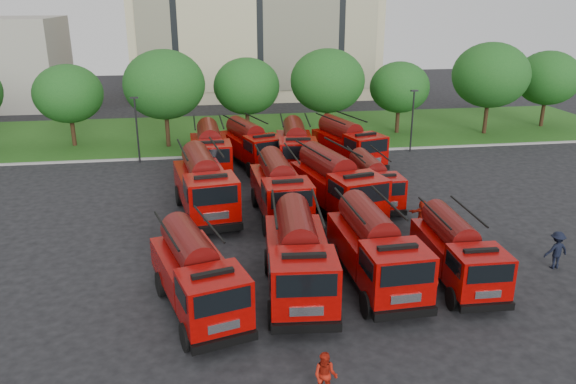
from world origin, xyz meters
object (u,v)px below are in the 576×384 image
fire_truck_4 (204,185)px  fire_truck_6 (336,184)px  fire_truck_1 (298,256)px  fire_truck_3 (457,252)px  fire_truck_7 (372,181)px  firefighter_5 (421,227)px  fire_truck_11 (348,143)px  firefighter_3 (553,268)px  fire_truck_0 (197,274)px  fire_truck_10 (296,147)px  fire_truck_8 (210,151)px  fire_truck_9 (251,145)px  fire_truck_5 (280,188)px  fire_truck_2 (375,249)px  firefighter_4 (197,236)px  firefighter_0 (431,304)px

fire_truck_4 → fire_truck_6: size_ratio=1.00×
fire_truck_1 → fire_truck_3: (7.17, -0.06, -0.26)m
fire_truck_7 → firefighter_5: 4.67m
fire_truck_11 → firefighter_3: 19.23m
fire_truck_0 → fire_truck_7: (10.64, 11.09, -0.17)m
fire_truck_10 → firefighter_3: size_ratio=4.23×
fire_truck_3 → fire_truck_11: size_ratio=0.84×
fire_truck_7 → fire_truck_10: fire_truck_10 is taller
fire_truck_8 → fire_truck_9: size_ratio=1.02×
fire_truck_11 → fire_truck_1: bearing=-126.6°
fire_truck_0 → fire_truck_9: 20.83m
fire_truck_9 → fire_truck_10: bearing=-45.2°
fire_truck_5 → fire_truck_11: (6.55, 9.77, -0.02)m
fire_truck_5 → fire_truck_6: (3.33, -0.03, 0.10)m
fire_truck_7 → fire_truck_11: 8.59m
fire_truck_2 → fire_truck_11: (3.50, 18.56, 0.01)m
firefighter_4 → fire_truck_5: bearing=-138.2°
fire_truck_2 → fire_truck_7: 10.40m
fire_truck_3 → firefighter_0: bearing=-133.9°
fire_truck_4 → firefighter_0: (9.27, -11.83, -1.84)m
fire_truck_3 → firefighter_3: size_ratio=3.52×
fire_truck_5 → fire_truck_8: size_ratio=0.97×
firefighter_0 → firefighter_3: size_ratio=0.89×
fire_truck_11 → fire_truck_2: bearing=-116.9°
fire_truck_7 → firefighter_0: bearing=-95.9°
fire_truck_3 → fire_truck_9: (-7.45, 19.71, 0.18)m
fire_truck_5 → fire_truck_9: size_ratio=0.99×
firefighter_3 → fire_truck_1: bearing=-3.3°
fire_truck_3 → firefighter_5: size_ratio=4.08×
fire_truck_8 → firefighter_5: bearing=-47.3°
fire_truck_6 → fire_truck_10: bearing=82.2°
fire_truck_9 → fire_truck_8: bearing=-168.6°
firefighter_3 → firefighter_5: firefighter_3 is taller
fire_truck_5 → fire_truck_11: size_ratio=0.97×
fire_truck_5 → fire_truck_10: bearing=72.8°
fire_truck_5 → fire_truck_9: bearing=91.8°
fire_truck_6 → fire_truck_7: fire_truck_6 is taller
fire_truck_5 → fire_truck_6: fire_truck_6 is taller
fire_truck_6 → fire_truck_11: (3.22, 9.80, -0.12)m
fire_truck_9 → firefighter_5: (8.33, -13.45, -1.66)m
fire_truck_8 → fire_truck_6: bearing=-52.6°
fire_truck_3 → fire_truck_4: bearing=139.2°
fire_truck_7 → fire_truck_6: bearing=-155.8°
fire_truck_4 → firefighter_3: 19.00m
fire_truck_9 → fire_truck_11: 7.32m
firefighter_3 → fire_truck_0: bearing=-1.2°
fire_truck_9 → fire_truck_10: (3.13, -1.63, 0.08)m
fire_truck_5 → firefighter_3: 14.87m
fire_truck_4 → fire_truck_7: fire_truck_4 is taller
fire_truck_4 → fire_truck_6: (7.65, -0.97, -0.02)m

